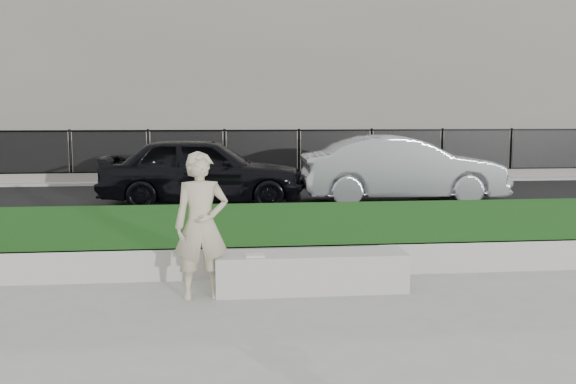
{
  "coord_description": "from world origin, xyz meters",
  "views": [
    {
      "loc": [
        -0.82,
        -6.91,
        2.09
      ],
      "look_at": [
        0.08,
        1.2,
        1.08
      ],
      "focal_mm": 40.0,
      "sensor_mm": 36.0,
      "label": 1
    }
  ],
  "objects": [
    {
      "name": "ground",
      "position": [
        0.0,
        0.0,
        0.0
      ],
      "size": [
        90.0,
        90.0,
        0.0
      ],
      "primitive_type": "plane",
      "color": "gray",
      "rests_on": "ground"
    },
    {
      "name": "grass_bank",
      "position": [
        0.0,
        3.0,
        0.2
      ],
      "size": [
        34.0,
        4.0,
        0.4
      ],
      "primitive_type": "cube",
      "color": "#10360D",
      "rests_on": "ground"
    },
    {
      "name": "grass_kerb",
      "position": [
        0.0,
        1.04,
        0.2
      ],
      "size": [
        34.0,
        0.08,
        0.4
      ],
      "primitive_type": "cube",
      "color": "#A6A39B",
      "rests_on": "ground"
    },
    {
      "name": "street",
      "position": [
        0.0,
        8.5,
        0.02
      ],
      "size": [
        34.0,
        7.0,
        0.04
      ],
      "primitive_type": "cube",
      "color": "black",
      "rests_on": "ground"
    },
    {
      "name": "far_pavement",
      "position": [
        0.0,
        13.0,
        0.06
      ],
      "size": [
        34.0,
        3.0,
        0.12
      ],
      "primitive_type": "cube",
      "color": "gray",
      "rests_on": "ground"
    },
    {
      "name": "iron_fence",
      "position": [
        0.0,
        12.0,
        0.54
      ],
      "size": [
        32.0,
        0.3,
        1.5
      ],
      "color": "slate",
      "rests_on": "far_pavement"
    },
    {
      "name": "building_facade",
      "position": [
        0.0,
        20.0,
        5.0
      ],
      "size": [
        34.0,
        10.0,
        10.0
      ],
      "primitive_type": "cube",
      "color": "slate",
      "rests_on": "ground"
    },
    {
      "name": "stone_bench",
      "position": [
        0.26,
        0.4,
        0.23
      ],
      "size": [
        2.24,
        0.56,
        0.46
      ],
      "primitive_type": "cube",
      "color": "#A6A39B",
      "rests_on": "ground"
    },
    {
      "name": "man",
      "position": [
        -1.01,
        0.25,
        0.83
      ],
      "size": [
        0.64,
        0.45,
        1.66
      ],
      "primitive_type": "imported",
      "rotation": [
        0.0,
        0.0,
        0.08
      ],
      "color": "#B9AE8E",
      "rests_on": "ground"
    },
    {
      "name": "book",
      "position": [
        -0.4,
        0.26,
        0.47
      ],
      "size": [
        0.22,
        0.16,
        0.02
      ],
      "primitive_type": "cube",
      "rotation": [
        0.0,
        0.0,
        0.01
      ],
      "color": "beige",
      "rests_on": "stone_bench"
    },
    {
      "name": "car_dark",
      "position": [
        -1.13,
        7.45,
        0.81
      ],
      "size": [
        4.67,
        2.2,
        1.55
      ],
      "primitive_type": "imported",
      "rotation": [
        0.0,
        0.0,
        1.49
      ],
      "color": "black",
      "rests_on": "street"
    },
    {
      "name": "car_silver",
      "position": [
        3.41,
        7.42,
        0.8
      ],
      "size": [
        4.67,
        1.75,
        1.52
      ],
      "primitive_type": "imported",
      "rotation": [
        0.0,
        0.0,
        1.54
      ],
      "color": "gray",
      "rests_on": "street"
    }
  ]
}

